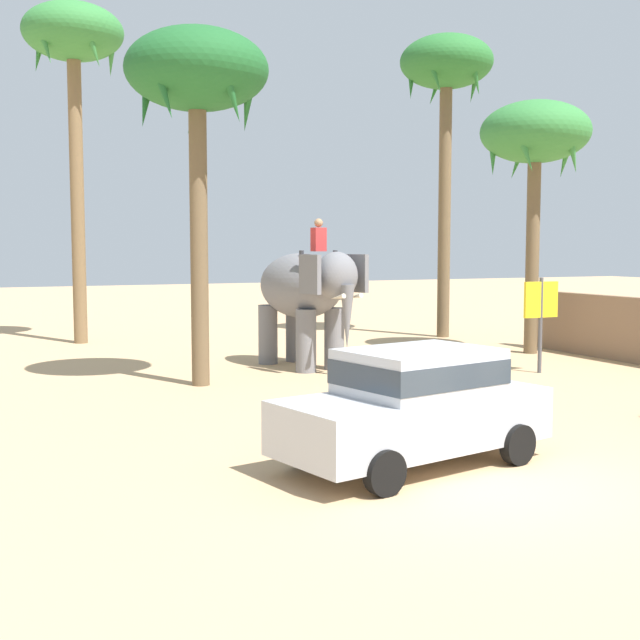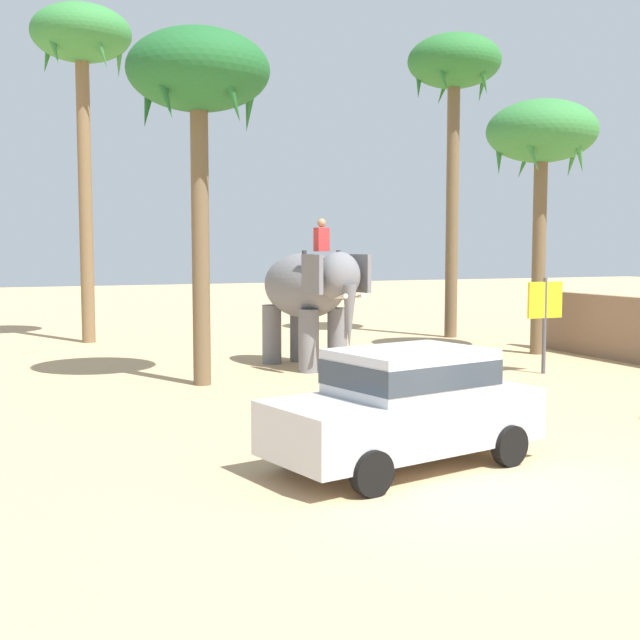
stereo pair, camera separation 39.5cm
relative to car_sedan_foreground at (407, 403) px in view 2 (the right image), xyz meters
The scene contains 8 objects.
ground_plane 1.47m from the car_sedan_foreground, 76.45° to the right, with size 120.00×120.00×0.00m, color tan.
car_sedan_foreground is the anchor object (origin of this frame).
elephant_with_mahout 9.96m from the car_sedan_foreground, 75.83° to the left, with size 2.18×4.00×3.88m.
palm_tree_behind_elephant 19.87m from the car_sedan_foreground, 96.85° to the left, with size 3.20×3.20×10.93m.
palm_tree_near_hut 14.64m from the car_sedan_foreground, 44.45° to the left, with size 3.20×3.20×7.41m.
palm_tree_left_of_road 19.28m from the car_sedan_foreground, 55.81° to the left, with size 3.20×3.20×10.41m.
palm_tree_far_back 10.04m from the car_sedan_foreground, 96.15° to the left, with size 3.20×3.20×7.99m.
signboard_yellow 9.81m from the car_sedan_foreground, 40.43° to the left, with size 1.00×0.10×2.40m.
Camera 2 is at (-5.98, -9.11, 3.16)m, focal length 46.15 mm.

